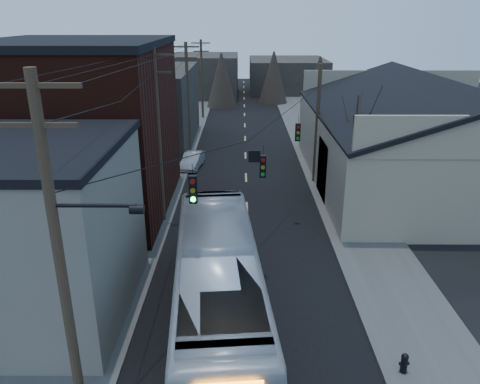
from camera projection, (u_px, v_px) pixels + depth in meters
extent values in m
cube|color=black|center=(246.00, 162.00, 39.23)|extent=(9.00, 110.00, 0.02)
cube|color=#474744|center=(168.00, 161.00, 39.23)|extent=(4.00, 110.00, 0.12)
cube|color=#474744|center=(323.00, 162.00, 39.18)|extent=(4.00, 110.00, 0.12)
cube|color=#6C665A|center=(21.00, 234.00, 18.39)|extent=(8.00, 8.00, 7.00)
cube|color=black|center=(81.00, 132.00, 28.14)|extent=(10.00, 12.00, 10.00)
cube|color=#2E2924|center=(144.00, 107.00, 43.63)|extent=(9.00, 14.00, 7.00)
cube|color=gray|center=(427.00, 150.00, 33.62)|extent=(16.00, 20.00, 5.00)
cube|color=black|center=(377.00, 96.00, 32.28)|extent=(8.16, 20.60, 2.86)
cube|color=#2E2924|center=(205.00, 75.00, 70.91)|extent=(10.00, 12.00, 6.00)
cube|color=#2E2924|center=(287.00, 75.00, 75.71)|extent=(12.00, 14.00, 5.00)
cone|color=black|center=(353.00, 154.00, 28.58)|extent=(0.40, 0.40, 7.20)
cylinder|color=#382B1E|center=(62.00, 275.00, 12.14)|extent=(0.28, 0.28, 10.50)
cube|color=#382B1E|center=(32.00, 85.00, 10.42)|extent=(2.20, 0.12, 0.12)
cylinder|color=#382B1E|center=(159.00, 140.00, 26.25)|extent=(0.28, 0.28, 10.00)
cube|color=#382B1E|center=(153.00, 55.00, 24.62)|extent=(2.20, 0.12, 0.12)
cylinder|color=#382B1E|center=(188.00, 99.00, 40.37)|extent=(0.28, 0.28, 9.50)
cube|color=#382B1E|center=(186.00, 47.00, 38.83)|extent=(2.20, 0.12, 0.12)
cylinder|color=#382B1E|center=(202.00, 80.00, 54.48)|extent=(0.28, 0.28, 9.00)
cube|color=#382B1E|center=(201.00, 43.00, 53.03)|extent=(2.20, 0.12, 0.12)
cylinder|color=#382B1E|center=(317.00, 126.00, 33.03)|extent=(0.28, 0.28, 8.50)
cube|color=black|center=(193.00, 189.00, 16.09)|extent=(0.28, 0.20, 1.00)
cube|color=black|center=(263.00, 166.00, 20.50)|extent=(0.28, 0.20, 1.00)
cube|color=black|center=(298.00, 132.00, 26.07)|extent=(0.28, 0.20, 1.00)
imported|color=#B5BBC2|center=(218.00, 286.00, 17.89)|extent=(4.22, 13.43, 3.68)
imported|color=#979A9E|center=(192.00, 160.00, 37.62)|extent=(1.81, 3.94, 1.25)
cylinder|color=black|center=(404.00, 365.00, 15.92)|extent=(0.23, 0.23, 0.59)
sphere|color=black|center=(405.00, 357.00, 15.81)|extent=(0.25, 0.25, 0.25)
cylinder|color=black|center=(404.00, 364.00, 15.91)|extent=(0.35, 0.14, 0.12)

